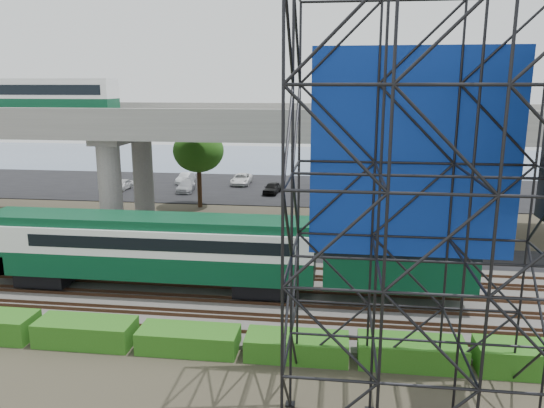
# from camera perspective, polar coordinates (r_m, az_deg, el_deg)

# --- Properties ---
(ground) EXTENTS (140.00, 140.00, 0.00)m
(ground) POSITION_cam_1_polar(r_m,az_deg,el_deg) (29.66, -8.46, -11.21)
(ground) COLOR #474233
(ground) RESTS_ON ground
(ballast_bed) EXTENTS (90.00, 12.00, 0.20)m
(ballast_bed) POSITION_cam_1_polar(r_m,az_deg,el_deg) (31.39, -7.47, -9.59)
(ballast_bed) COLOR slate
(ballast_bed) RESTS_ON ground
(service_road) EXTENTS (90.00, 5.00, 0.08)m
(service_road) POSITION_cam_1_polar(r_m,az_deg,el_deg) (39.18, -4.31, -4.99)
(service_road) COLOR black
(service_road) RESTS_ON ground
(parking_lot) EXTENTS (90.00, 18.00, 0.08)m
(parking_lot) POSITION_cam_1_polar(r_m,az_deg,el_deg) (61.66, 0.07, 1.67)
(parking_lot) COLOR black
(parking_lot) RESTS_ON ground
(harbor_water) EXTENTS (140.00, 40.00, 0.03)m
(harbor_water) POSITION_cam_1_polar(r_m,az_deg,el_deg) (83.23, 2.00, 4.57)
(harbor_water) COLOR slate
(harbor_water) RESTS_ON ground
(rail_tracks) EXTENTS (90.00, 9.52, 0.16)m
(rail_tracks) POSITION_cam_1_polar(r_m,az_deg,el_deg) (31.32, -7.48, -9.28)
(rail_tracks) COLOR #472D1E
(rail_tracks) RESTS_ON ballast_bed
(commuter_train) EXTENTS (29.30, 3.06, 4.30)m
(commuter_train) POSITION_cam_1_polar(r_m,az_deg,el_deg) (30.69, -9.29, -4.65)
(commuter_train) COLOR black
(commuter_train) RESTS_ON rail_tracks
(overpass) EXTENTS (80.00, 12.00, 12.40)m
(overpass) POSITION_cam_1_polar(r_m,az_deg,el_deg) (43.10, -4.63, 7.75)
(overpass) COLOR #9E9B93
(overpass) RESTS_ON ground
(scaffold_tower) EXTENTS (9.36, 6.36, 15.00)m
(scaffold_tower) POSITION_cam_1_polar(r_m,az_deg,el_deg) (18.81, 15.98, -1.67)
(scaffold_tower) COLOR black
(scaffold_tower) RESTS_ON ground
(hedge_strip) EXTENTS (34.60, 1.80, 1.20)m
(hedge_strip) POSITION_cam_1_polar(r_m,az_deg,el_deg) (25.44, -8.94, -14.11)
(hedge_strip) COLOR #225513
(hedge_strip) RESTS_ON ground
(trees) EXTENTS (40.94, 16.94, 7.69)m
(trees) POSITION_cam_1_polar(r_m,az_deg,el_deg) (44.41, -8.89, 4.36)
(trees) COLOR #382314
(trees) RESTS_ON ground
(suv) EXTENTS (5.49, 3.60, 1.40)m
(suv) POSITION_cam_1_polar(r_m,az_deg,el_deg) (41.21, -17.17, -3.56)
(suv) COLOR black
(suv) RESTS_ON service_road
(parked_cars) EXTENTS (35.55, 9.59, 1.28)m
(parked_cars) POSITION_cam_1_polar(r_m,az_deg,el_deg) (61.31, 0.07, 2.23)
(parked_cars) COLOR silver
(parked_cars) RESTS_ON parking_lot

